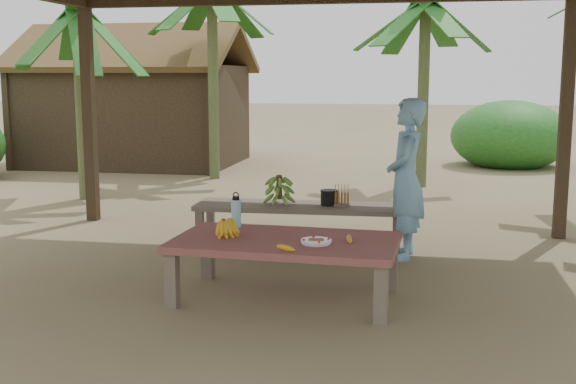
% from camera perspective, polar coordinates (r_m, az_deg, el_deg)
% --- Properties ---
extents(ground, '(80.00, 80.00, 0.00)m').
position_cam_1_polar(ground, '(6.44, -1.12, -7.11)').
color(ground, brown).
rests_on(ground, ground).
extents(work_table, '(1.85, 1.09, 0.50)m').
position_cam_1_polar(work_table, '(5.86, -0.18, -4.34)').
color(work_table, brown).
rests_on(work_table, ground).
extents(bench, '(2.22, 0.68, 0.45)m').
position_cam_1_polar(bench, '(7.67, 0.88, -1.40)').
color(bench, brown).
rests_on(bench, ground).
extents(ripe_banana_bunch, '(0.32, 0.30, 0.16)m').
position_cam_1_polar(ripe_banana_bunch, '(5.97, -5.12, -2.73)').
color(ripe_banana_bunch, yellow).
rests_on(ripe_banana_bunch, work_table).
extents(plate, '(0.24, 0.24, 0.04)m').
position_cam_1_polar(plate, '(5.68, 2.24, -3.93)').
color(plate, white).
rests_on(plate, work_table).
extents(loose_banana_front, '(0.16, 0.08, 0.04)m').
position_cam_1_polar(loose_banana_front, '(5.45, -0.17, -4.44)').
color(loose_banana_front, yellow).
rests_on(loose_banana_front, work_table).
extents(loose_banana_side, '(0.07, 0.17, 0.04)m').
position_cam_1_polar(loose_banana_side, '(5.77, 4.87, -3.71)').
color(loose_banana_side, yellow).
rests_on(loose_banana_side, work_table).
extents(water_flask, '(0.08, 0.08, 0.31)m').
position_cam_1_polar(water_flask, '(6.29, -4.13, -1.61)').
color(water_flask, '#42C3D0').
rests_on(water_flask, work_table).
extents(green_banana_stalk, '(0.30, 0.30, 0.33)m').
position_cam_1_polar(green_banana_stalk, '(7.67, -0.70, 0.25)').
color(green_banana_stalk, '#598C2D').
rests_on(green_banana_stalk, bench).
extents(cooking_pot, '(0.18, 0.18, 0.15)m').
position_cam_1_polar(cooking_pot, '(7.63, 3.28, -0.47)').
color(cooking_pot, black).
rests_on(cooking_pot, bench).
extents(skewer_rack, '(0.18, 0.09, 0.24)m').
position_cam_1_polar(skewer_rack, '(7.55, 4.27, -0.26)').
color(skewer_rack, '#A57F47').
rests_on(skewer_rack, bench).
extents(woman, '(0.40, 0.59, 1.59)m').
position_cam_1_polar(woman, '(7.21, 9.29, 1.02)').
color(woman, '#6CA1CD').
rests_on(woman, ground).
extents(hut, '(4.40, 3.43, 2.85)m').
position_cam_1_polar(hut, '(15.20, -11.83, 6.36)').
color(hut, black).
rests_on(hut, ground).
extents(banana_plant_n, '(1.80, 1.80, 3.20)m').
position_cam_1_polar(banana_plant_n, '(11.94, 10.81, 13.40)').
color(banana_plant_n, '#596638').
rests_on(banana_plant_n, ground).
extents(banana_plant_nw, '(1.80, 1.80, 3.52)m').
position_cam_1_polar(banana_plant_nw, '(12.79, -6.03, 14.62)').
color(banana_plant_nw, '#596638').
rests_on(banana_plant_nw, ground).
extents(banana_plant_w, '(1.80, 1.80, 2.92)m').
position_cam_1_polar(banana_plant_w, '(10.95, -16.25, 12.13)').
color(banana_plant_w, '#596638').
rests_on(banana_plant_w, ground).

